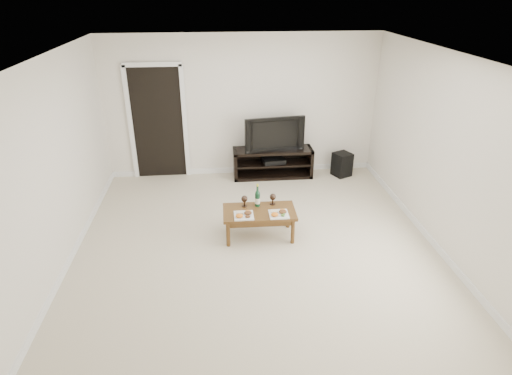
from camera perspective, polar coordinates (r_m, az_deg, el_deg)
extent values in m
plane|color=beige|center=(6.00, 0.10, -8.41)|extent=(5.50, 5.50, 0.00)
cube|color=silver|center=(8.00, -1.84, 10.74)|extent=(5.00, 0.04, 2.60)
cube|color=white|center=(5.02, 0.13, 17.19)|extent=(5.00, 5.50, 0.04)
cube|color=black|center=(8.10, -12.93, 8.26)|extent=(0.90, 0.02, 2.05)
cube|color=black|center=(8.12, 2.24, 3.32)|extent=(1.49, 0.45, 0.55)
imported|color=black|center=(7.91, 2.32, 7.32)|extent=(1.12, 0.30, 0.64)
cube|color=black|center=(8.09, 2.37, 3.63)|extent=(0.44, 0.35, 0.08)
cube|color=black|center=(8.33, 11.39, 3.05)|extent=(0.40, 0.40, 0.45)
cube|color=brown|center=(6.21, 0.43, -4.82)|extent=(1.04, 0.58, 0.42)
cube|color=white|center=(5.95, -1.64, -3.56)|extent=(0.27, 0.27, 0.07)
cube|color=white|center=(5.99, 3.05, -3.38)|extent=(0.27, 0.27, 0.07)
cylinder|color=#0F371E|center=(6.15, 0.20, -1.03)|extent=(0.07, 0.07, 0.35)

